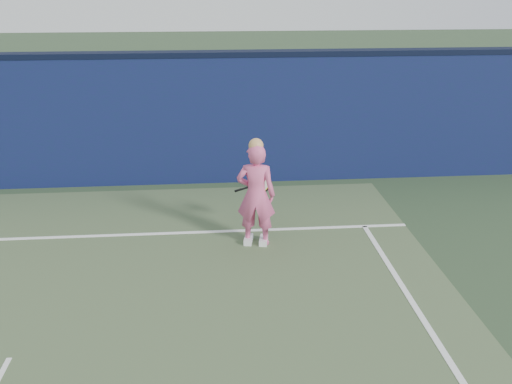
{
  "coord_description": "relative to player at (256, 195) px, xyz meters",
  "views": [
    {
      "loc": [
        2.3,
        -4.06,
        3.9
      ],
      "look_at": [
        2.93,
        3.56,
        0.87
      ],
      "focal_mm": 38.0,
      "sensor_mm": 36.0,
      "label": 1
    }
  ],
  "objects": [
    {
      "name": "wall_cap",
      "position": [
        -2.93,
        2.94,
        1.73
      ],
      "size": [
        24.0,
        0.42,
        0.1
      ],
      "primitive_type": "cube",
      "color": "black",
      "rests_on": "backstop_wall"
    },
    {
      "name": "racket",
      "position": [
        0.1,
        0.46,
        -0.01
      ],
      "size": [
        0.6,
        0.14,
        0.32
      ],
      "rotation": [
        0.0,
        0.0,
        -0.07
      ],
      "color": "black",
      "rests_on": "ground"
    },
    {
      "name": "backstop_wall",
      "position": [
        -2.93,
        2.94,
        0.43
      ],
      "size": [
        24.0,
        0.4,
        2.5
      ],
      "primitive_type": "cube",
      "color": "#0D1D3A",
      "rests_on": "ground"
    },
    {
      "name": "player",
      "position": [
        0.0,
        0.0,
        0.0
      ],
      "size": [
        0.66,
        0.5,
        1.71
      ],
      "rotation": [
        0.0,
        0.0,
        2.95
      ],
      "color": "#E3588D",
      "rests_on": "ground"
    }
  ]
}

